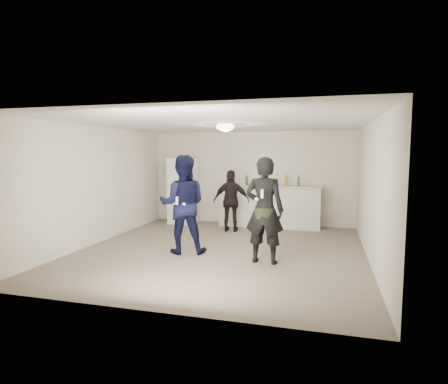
% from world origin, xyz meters
% --- Properties ---
extents(floor, '(6.00, 6.00, 0.00)m').
position_xyz_m(floor, '(0.00, 0.00, 0.00)').
color(floor, '#6B5B4C').
rests_on(floor, ground).
extents(ceiling, '(6.00, 6.00, 0.00)m').
position_xyz_m(ceiling, '(0.00, 0.00, 2.50)').
color(ceiling, silver).
rests_on(ceiling, wall_back).
extents(wall_back, '(6.00, 0.00, 6.00)m').
position_xyz_m(wall_back, '(0.00, 3.00, 1.25)').
color(wall_back, beige).
rests_on(wall_back, floor).
extents(wall_front, '(6.00, 0.00, 6.00)m').
position_xyz_m(wall_front, '(0.00, -3.00, 1.25)').
color(wall_front, beige).
rests_on(wall_front, floor).
extents(wall_left, '(0.00, 6.00, 6.00)m').
position_xyz_m(wall_left, '(-2.75, 0.00, 1.25)').
color(wall_left, beige).
rests_on(wall_left, floor).
extents(wall_right, '(0.00, 6.00, 6.00)m').
position_xyz_m(wall_right, '(2.75, 0.00, 1.25)').
color(wall_right, beige).
rests_on(wall_right, floor).
extents(counter, '(2.60, 0.56, 1.05)m').
position_xyz_m(counter, '(0.56, 2.67, 0.53)').
color(counter, silver).
rests_on(counter, floor).
extents(counter_top, '(2.68, 0.64, 0.04)m').
position_xyz_m(counter_top, '(0.56, 2.67, 1.07)').
color(counter_top, beige).
rests_on(counter_top, counter).
extents(fridge, '(0.70, 0.70, 1.80)m').
position_xyz_m(fridge, '(-1.82, 2.60, 0.90)').
color(fridge, white).
rests_on(fridge, floor).
extents(fridge_handle, '(0.02, 0.02, 0.60)m').
position_xyz_m(fridge_handle, '(-1.54, 2.23, 1.30)').
color(fridge_handle, silver).
rests_on(fridge_handle, fridge).
extents(ceiling_dome, '(0.36, 0.36, 0.16)m').
position_xyz_m(ceiling_dome, '(0.00, 0.30, 2.45)').
color(ceiling_dome, white).
rests_on(ceiling_dome, ceiling).
extents(shaker, '(0.08, 0.08, 0.17)m').
position_xyz_m(shaker, '(0.27, 2.74, 1.18)').
color(shaker, silver).
rests_on(shaker, counter_top).
extents(man, '(1.08, 0.94, 1.89)m').
position_xyz_m(man, '(-0.68, -0.33, 0.94)').
color(man, '#0E113C').
rests_on(man, floor).
extents(woman, '(0.71, 0.49, 1.87)m').
position_xyz_m(woman, '(0.95, -0.59, 0.94)').
color(woman, black).
rests_on(woman, floor).
extents(camo_shorts, '(0.34, 0.34, 0.28)m').
position_xyz_m(camo_shorts, '(0.95, -0.59, 0.85)').
color(camo_shorts, '#29391A').
rests_on(camo_shorts, woman).
extents(spectator, '(0.93, 0.47, 1.52)m').
position_xyz_m(spectator, '(-0.26, 1.84, 0.76)').
color(spectator, black).
rests_on(spectator, floor).
extents(remote_man, '(0.04, 0.04, 0.15)m').
position_xyz_m(remote_man, '(-0.68, -0.61, 1.05)').
color(remote_man, white).
rests_on(remote_man, man).
extents(nunchuk_man, '(0.07, 0.07, 0.07)m').
position_xyz_m(nunchuk_man, '(-0.56, -0.58, 0.98)').
color(nunchuk_man, white).
rests_on(nunchuk_man, man).
extents(remote_woman, '(0.04, 0.04, 0.15)m').
position_xyz_m(remote_woman, '(0.95, -0.84, 1.25)').
color(remote_woman, white).
rests_on(remote_woman, woman).
extents(nunchuk_woman, '(0.07, 0.07, 0.07)m').
position_xyz_m(nunchuk_woman, '(0.85, -0.81, 1.15)').
color(nunchuk_woman, white).
rests_on(nunchuk_woman, woman).
extents(bottle_cluster, '(1.40, 0.22, 0.24)m').
position_xyz_m(bottle_cluster, '(0.61, 2.63, 1.20)').
color(bottle_cluster, '#9F6E17').
rests_on(bottle_cluster, counter_top).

